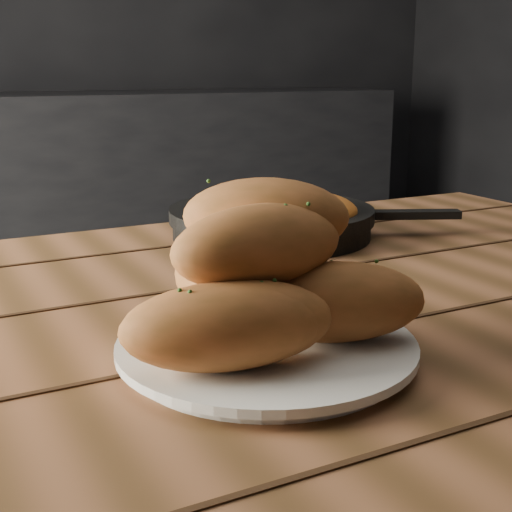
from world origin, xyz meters
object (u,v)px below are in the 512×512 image
at_px(plate, 267,349).
at_px(table, 227,397).
at_px(bread_rolls, 258,283).
at_px(bowl, 303,219).
at_px(skillet, 273,221).

bearing_deg(plate, table, 80.93).
bearing_deg(plate, bread_rolls, -161.04).
xyz_separation_m(table, bowl, (0.24, 0.24, 0.13)).
xyz_separation_m(plate, skillet, (0.24, 0.41, 0.01)).
bearing_deg(bowl, skillet, 119.61).
relative_size(table, bowl, 7.90).
xyz_separation_m(skillet, bowl, (0.03, -0.05, 0.01)).
bearing_deg(bowl, table, -134.63).
bearing_deg(table, skillet, 53.34).
relative_size(table, bread_rolls, 5.22).
xyz_separation_m(plate, bread_rolls, (-0.01, -0.00, 0.06)).
bearing_deg(table, bowl, 45.37).
xyz_separation_m(plate, bowl, (0.26, 0.37, 0.02)).
distance_m(plate, bowl, 0.45).
bearing_deg(bread_rolls, skillet, 59.57).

